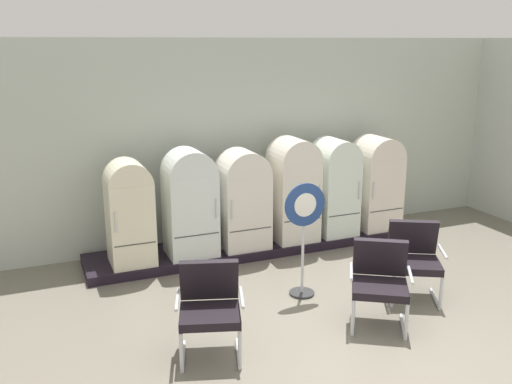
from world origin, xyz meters
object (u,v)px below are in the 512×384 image
at_px(sign_stand, 304,237).
at_px(armchair_center, 380,278).
at_px(refrigerator_5, 376,180).
at_px(armchair_left, 210,304).
at_px(refrigerator_0, 129,209).
at_px(refrigerator_2, 243,197).
at_px(refrigerator_3, 293,186).
at_px(refrigerator_4, 334,183).
at_px(armchair_right, 414,256).
at_px(refrigerator_1, 190,200).

bearing_deg(sign_stand, armchair_center, -64.84).
bearing_deg(refrigerator_5, armchair_left, -146.08).
height_order(refrigerator_0, refrigerator_2, refrigerator_2).
distance_m(refrigerator_2, refrigerator_3, 0.84).
bearing_deg(armchair_center, sign_stand, 115.16).
relative_size(refrigerator_3, sign_stand, 1.08).
xyz_separation_m(refrigerator_0, refrigerator_4, (3.22, 0.04, 0.04)).
relative_size(refrigerator_2, sign_stand, 1.00).
xyz_separation_m(armchair_right, armchair_center, (-0.79, -0.42, 0.00)).
bearing_deg(armchair_left, refrigerator_5, 33.92).
relative_size(refrigerator_0, refrigerator_3, 0.92).
relative_size(refrigerator_2, armchair_center, 1.53).
xyz_separation_m(armchair_left, sign_stand, (1.50, 0.84, 0.23)).
bearing_deg(refrigerator_4, sign_stand, -130.17).
bearing_deg(refrigerator_3, refrigerator_5, -0.05).
distance_m(refrigerator_0, refrigerator_1, 0.85).
relative_size(refrigerator_2, armchair_right, 1.53).
xyz_separation_m(refrigerator_0, sign_stand, (1.84, -1.58, -0.13)).
height_order(refrigerator_1, refrigerator_4, refrigerator_1).
bearing_deg(refrigerator_1, armchair_center, -60.46).
xyz_separation_m(armchair_center, sign_stand, (-0.46, 0.98, 0.23)).
bearing_deg(refrigerator_2, refrigerator_0, 179.97).
height_order(refrigerator_2, refrigerator_4, refrigerator_4).
bearing_deg(refrigerator_0, refrigerator_5, 0.35).
xyz_separation_m(refrigerator_1, refrigerator_3, (1.64, 0.03, 0.03)).
bearing_deg(refrigerator_5, armchair_center, -123.18).
bearing_deg(sign_stand, refrigerator_2, 96.71).
height_order(refrigerator_0, refrigerator_3, refrigerator_3).
distance_m(refrigerator_5, sign_stand, 2.69).
xyz_separation_m(armchair_left, armchair_center, (1.96, -0.13, 0.00)).
relative_size(refrigerator_4, armchair_center, 1.59).
relative_size(refrigerator_0, refrigerator_4, 0.95).
relative_size(refrigerator_3, armchair_left, 1.65).
bearing_deg(armchair_right, refrigerator_5, 67.47).
xyz_separation_m(refrigerator_1, refrigerator_4, (2.36, 0.04, -0.00)).
relative_size(refrigerator_2, refrigerator_3, 0.93).
height_order(refrigerator_2, armchair_center, refrigerator_2).
bearing_deg(refrigerator_4, armchair_left, -139.30).
bearing_deg(sign_stand, refrigerator_5, 36.83).
relative_size(refrigerator_1, sign_stand, 1.05).
height_order(refrigerator_5, armchair_right, refrigerator_5).
distance_m(refrigerator_1, armchair_right, 3.13).
height_order(armchair_right, armchair_center, same).
distance_m(refrigerator_5, armchair_left, 4.41).
relative_size(refrigerator_4, armchair_left, 1.59).
distance_m(refrigerator_1, refrigerator_3, 1.64).
xyz_separation_m(refrigerator_4, sign_stand, (-1.37, -1.63, -0.17)).
xyz_separation_m(refrigerator_5, armchair_center, (-1.69, -2.59, -0.39)).
bearing_deg(sign_stand, refrigerator_1, 122.06).
bearing_deg(refrigerator_0, sign_stand, -40.68).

